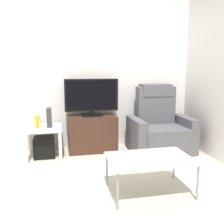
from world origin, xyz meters
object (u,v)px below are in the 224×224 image
at_px(recliner_armchair, 159,128).
at_px(coffee_table, 150,160).
at_px(tv_stand, 92,133).
at_px(cell_phone, 147,159).
at_px(book_leftmost, 36,121).
at_px(game_console, 49,117).
at_px(television, 92,97).
at_px(book_middle, 39,122).
at_px(subwoofer_box, 44,147).
at_px(side_table, 44,132).

bearing_deg(recliner_armchair, coffee_table, -106.98).
relative_size(tv_stand, cell_phone, 5.18).
xyz_separation_m(recliner_armchair, book_leftmost, (-1.94, 0.06, 0.19)).
bearing_deg(game_console, television, 11.23).
distance_m(book_middle, cell_phone, 1.87).
bearing_deg(book_middle, tv_stand, 9.97).
height_order(television, book_middle, television).
bearing_deg(coffee_table, subwoofer_box, 129.80).
relative_size(book_leftmost, coffee_table, 0.21).
xyz_separation_m(subwoofer_box, cell_phone, (1.12, -1.46, 0.24)).
height_order(recliner_armchair, book_leftmost, recliner_armchair).
bearing_deg(game_console, subwoofer_box, -173.66).
bearing_deg(game_console, cell_phone, -55.18).
relative_size(book_leftmost, cell_phone, 1.28).
distance_m(side_table, book_leftmost, 0.20).
height_order(television, recliner_armchair, television).
distance_m(subwoofer_box, book_middle, 0.40).
distance_m(tv_stand, side_table, 0.77).
bearing_deg(side_table, game_console, 6.34).
height_order(side_table, book_middle, book_middle).
distance_m(recliner_armchair, side_table, 1.84).
distance_m(recliner_armchair, game_console, 1.76).
distance_m(television, game_console, 0.74).
bearing_deg(game_console, book_middle, -168.74).
xyz_separation_m(side_table, cell_phone, (1.12, -1.46, 0.00)).
distance_m(television, recliner_armchair, 1.22).
relative_size(tv_stand, subwoofer_box, 2.52).
height_order(game_console, coffee_table, game_console).
bearing_deg(side_table, subwoofer_box, 90.00).
bearing_deg(recliner_armchair, cell_phone, -107.89).
bearing_deg(television, book_leftmost, -169.27).
bearing_deg(tv_stand, book_middle, -170.03).
xyz_separation_m(side_table, book_leftmost, (-0.10, -0.02, 0.17)).
bearing_deg(book_leftmost, cell_phone, -49.92).
xyz_separation_m(book_leftmost, book_middle, (0.04, 0.00, -0.01)).
height_order(recliner_armchair, coffee_table, recliner_armchair).
height_order(tv_stand, television, television).
bearing_deg(book_leftmost, recliner_armchair, -1.75).
distance_m(television, coffee_table, 1.69).
relative_size(side_table, coffee_table, 0.60).
bearing_deg(side_table, coffee_table, -50.20).
relative_size(tv_stand, book_leftmost, 4.03).
relative_size(book_middle, game_console, 0.60).
xyz_separation_m(recliner_armchair, game_console, (-1.75, 0.09, 0.24)).
relative_size(side_table, game_console, 1.87).
distance_m(tv_stand, game_console, 0.75).
bearing_deg(coffee_table, side_table, 129.80).
height_order(subwoofer_box, cell_phone, cell_phone).
distance_m(coffee_table, cell_phone, 0.09).
bearing_deg(book_leftmost, coffee_table, -47.47).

